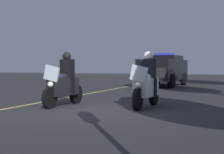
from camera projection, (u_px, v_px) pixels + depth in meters
ground_plane at (90, 110)px, 9.40m from camera, size 80.00×80.00×0.00m
lane_stripe_center at (19, 106)px, 10.31m from camera, size 48.00×0.12×0.01m
police_motorcycle_lead_left at (64, 84)px, 10.47m from camera, size 2.14×0.60×1.72m
police_motorcycle_lead_right at (146, 85)px, 10.09m from camera, size 2.14×0.60×1.72m
police_suv at (164, 69)px, 20.42m from camera, size 5.00×2.31×2.05m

